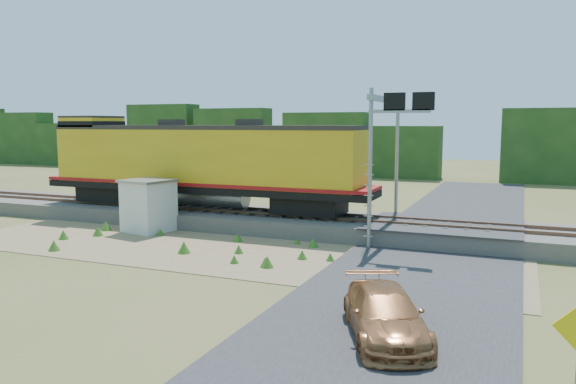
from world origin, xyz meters
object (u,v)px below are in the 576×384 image
at_px(signal_gantry, 390,129).
at_px(locomotive, 198,162).
at_px(shed, 149,205).
at_px(car, 385,314).

bearing_deg(signal_gantry, locomotive, 176.50).
distance_m(locomotive, shed, 3.96).
distance_m(locomotive, car, 18.91).
xyz_separation_m(signal_gantry, car, (2.69, -12.21, -4.67)).
height_order(locomotive, signal_gantry, signal_gantry).
bearing_deg(car, signal_gantry, 78.39).
xyz_separation_m(locomotive, shed, (-0.99, -3.22, -2.08)).
height_order(signal_gantry, car, signal_gantry).
xyz_separation_m(shed, signal_gantry, (11.87, 2.56, 3.94)).
bearing_deg(car, shed, 122.42).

